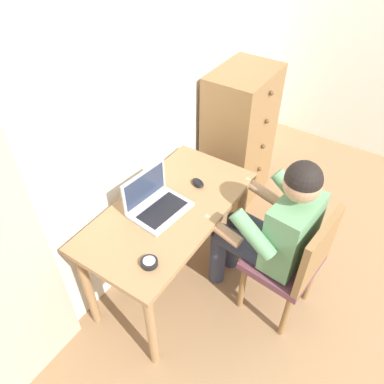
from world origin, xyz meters
TOP-DOWN VIEW (x-y plane):
  - wall_back at (0.00, 2.20)m, footprint 4.80×0.05m
  - desk at (-0.27, 1.83)m, footprint 1.17×0.61m
  - dresser at (0.85, 1.93)m, footprint 0.59×0.44m
  - chair at (-0.04, 1.08)m, footprint 0.46×0.44m
  - person_seated at (-0.02, 1.26)m, footprint 0.57×0.61m
  - laptop at (-0.32, 1.89)m, footprint 0.36×0.29m
  - computer_mouse at (-0.00, 1.80)m, footprint 0.10×0.12m
  - desk_clock at (-0.67, 1.66)m, footprint 0.09×0.09m

SIDE VIEW (x-z plane):
  - chair at x=-0.04m, z-range 0.06..0.95m
  - dresser at x=0.85m, z-range 0.00..1.16m
  - desk at x=-0.27m, z-range 0.26..1.00m
  - person_seated at x=-0.02m, z-range 0.08..1.29m
  - desk_clock at x=-0.67m, z-range 0.75..0.78m
  - computer_mouse at x=0.00m, z-range 0.75..0.78m
  - laptop at x=-0.32m, z-range 0.68..0.92m
  - wall_back at x=0.00m, z-range 0.00..2.50m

